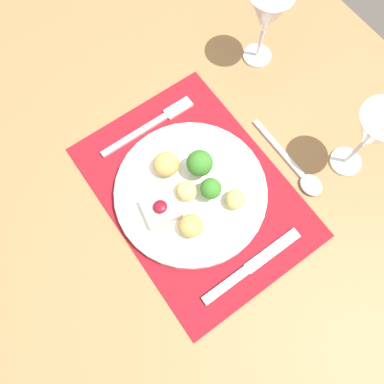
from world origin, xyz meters
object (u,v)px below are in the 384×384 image
at_px(dinner_plate, 192,192).
at_px(spoon, 301,174).
at_px(knife, 245,271).
at_px(wine_glass_far, 267,15).
at_px(wine_glass_near, 373,134).
at_px(fork, 154,123).

distance_m(dinner_plate, spoon, 0.21).
distance_m(knife, wine_glass_far, 0.47).
height_order(knife, wine_glass_near, wine_glass_near).
bearing_deg(knife, wine_glass_far, 138.36).
relative_size(spoon, wine_glass_far, 1.16).
distance_m(knife, spoon, 0.22).
bearing_deg(knife, spoon, 111.99).
relative_size(dinner_plate, wine_glass_near, 1.69).
distance_m(fork, spoon, 0.31).
xyz_separation_m(fork, spoon, (0.25, 0.17, -0.00)).
distance_m(spoon, wine_glass_far, 0.30).
relative_size(dinner_plate, wine_glass_far, 1.72).
xyz_separation_m(knife, spoon, (-0.08, 0.20, -0.00)).
height_order(knife, spoon, spoon).
distance_m(dinner_plate, knife, 0.17).
bearing_deg(wine_glass_far, wine_glass_near, -3.00).
bearing_deg(spoon, wine_glass_far, 161.58).
distance_m(spoon, wine_glass_near, 0.15).
bearing_deg(fork, dinner_plate, -6.36).
height_order(spoon, wine_glass_near, wine_glass_near).
xyz_separation_m(fork, wine_glass_far, (-0.01, 0.27, 0.11)).
height_order(wine_glass_near, wine_glass_far, wine_glass_near).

